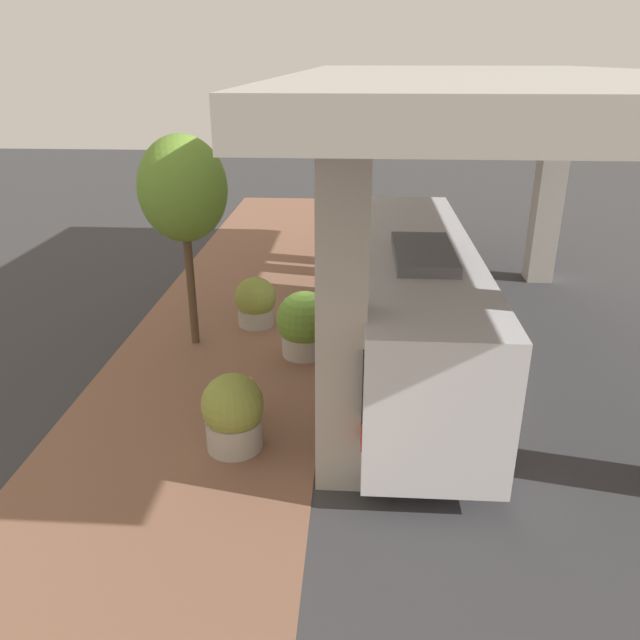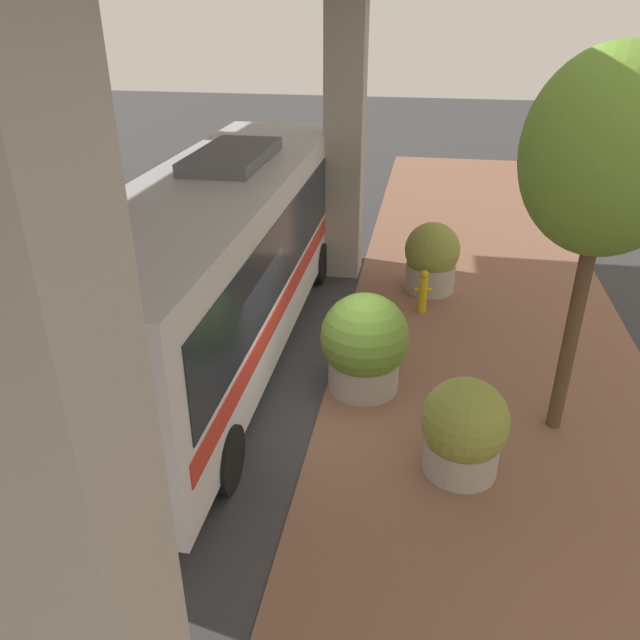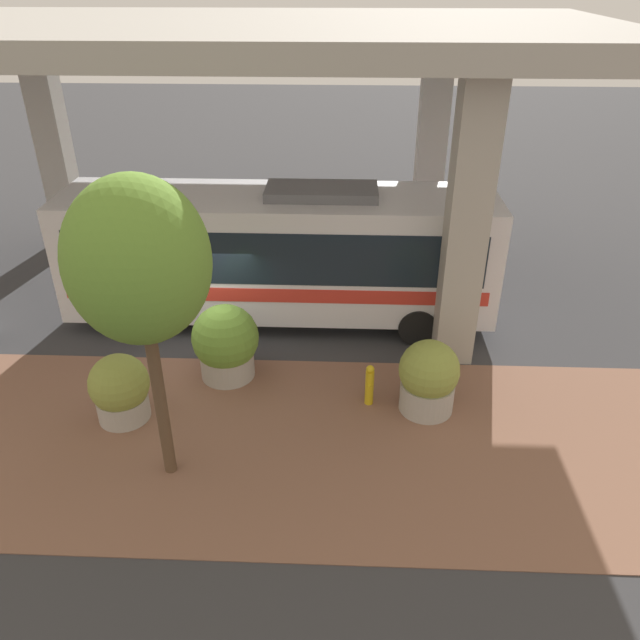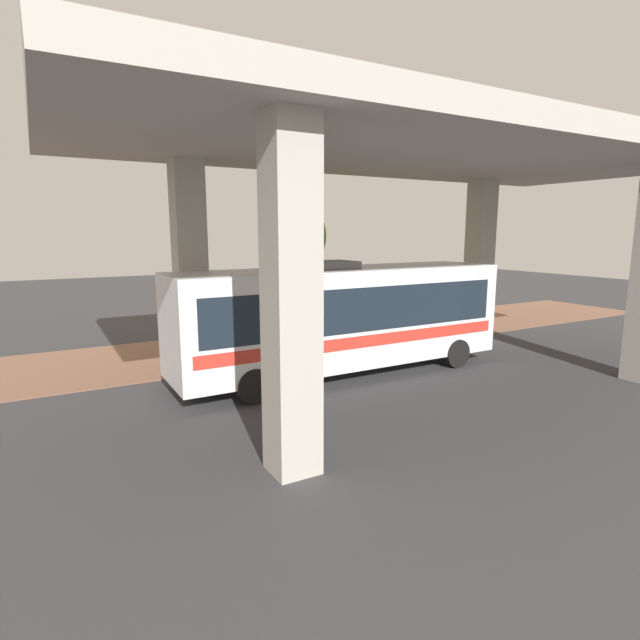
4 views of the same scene
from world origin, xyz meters
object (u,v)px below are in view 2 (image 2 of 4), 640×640
bus (221,254)px  planter_back (364,345)px  planter_front (432,258)px  street_tree_near (609,156)px  fire_hydrant (423,291)px  planter_middle (464,429)px

bus → planter_back: bus is taller
planter_front → street_tree_near: bearing=112.5°
bus → street_tree_near: street_tree_near is taller
fire_hydrant → street_tree_near: (-2.28, 3.92, 3.94)m
fire_hydrant → planter_middle: bearing=97.6°
fire_hydrant → planter_back: bearing=73.8°
planter_middle → street_tree_near: 4.26m
street_tree_near → bus: bearing=-14.5°
planter_front → bus: bearing=42.0°
fire_hydrant → street_tree_near: size_ratio=0.17×
planter_front → street_tree_near: size_ratio=0.29×
planter_middle → planter_back: planter_back is taller
planter_front → street_tree_near: 6.67m
bus → planter_back: (-2.88, 1.01, -1.13)m
planter_front → planter_back: (1.11, 4.60, 0.07)m
fire_hydrant → planter_middle: size_ratio=0.66×
bus → planter_middle: (-4.56, 2.99, -1.28)m
street_tree_near → planter_back: bearing=-10.1°
planter_back → street_tree_near: bearing=169.9°
planter_back → planter_middle: bearing=130.3°
planter_back → fire_hydrant: bearing=-106.2°
planter_front → street_tree_near: (-2.14, 5.18, 3.62)m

